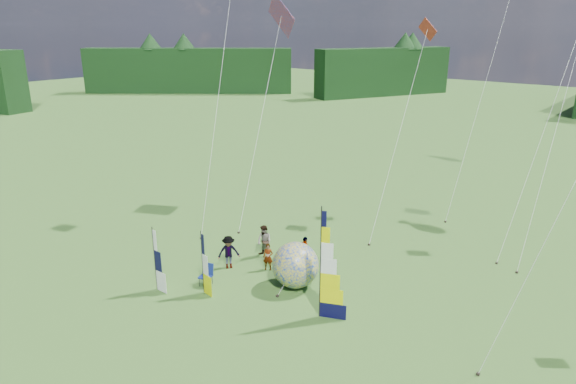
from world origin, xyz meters
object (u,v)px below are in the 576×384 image
Objects in this scene: feather_banner_main at (320,265)px; spectator_b at (264,241)px; side_banner_far at (155,260)px; bol_inflatable at (295,265)px; camp_chair at (206,275)px; side_banner_left at (203,263)px; spectator_d at (305,250)px; spectator_c at (229,252)px; spectator_a at (268,257)px; kite_whale at (563,98)px.

spectator_b is at bearing 128.71° from feather_banner_main.
side_banner_far is 6.97m from bol_inflatable.
bol_inflatable is at bearing 19.60° from camp_chair.
spectator_d is (1.79, 5.87, -0.82)m from side_banner_left.
spectator_c is at bearing 148.47° from feather_banner_main.
bol_inflatable is 4.16m from spectator_c.
spectator_d is at bearing 35.60° from spectator_a.
bol_inflatable is 0.14× the size of kite_whale.
side_banner_left is at bearing -124.07° from spectator_c.
spectator_b is at bearing -112.29° from kite_whale.
spectator_a is at bearing 89.51° from spectator_d.
side_banner_far reaches higher than spectator_b.
feather_banner_main is at bearing -89.58° from kite_whale.
side_banner_left is 4.06m from spectator_a.
side_banner_left is 2.07× the size of spectator_d.
spectator_a is 0.81× the size of spectator_c.
spectator_b is 2.42m from spectator_d.
spectator_a is at bearing 167.77° from bol_inflatable.
side_banner_left reaches higher than spectator_c.
bol_inflatable is at bearing -44.70° from spectator_c.
spectator_c reaches higher than camp_chair.
spectator_c is 2.23m from camp_chair.
bol_inflatable is at bearing 42.20° from side_banner_far.
feather_banner_main reaches higher than side_banner_left.
spectator_c is 1.21× the size of spectator_d.
spectator_d is (0.99, 1.98, 0.02)m from spectator_a.
kite_whale reaches higher than spectator_d.
side_banner_left is 1.69× the size of spectator_b.
spectator_b is 1.01× the size of spectator_c.
side_banner_left reaches higher than spectator_a.
bol_inflatable is at bearing -99.57° from kite_whale.
side_banner_far reaches higher than camp_chair.
bol_inflatable is 1.26× the size of spectator_b.
kite_whale reaches higher than camp_chair.
feather_banner_main is 3.34m from bol_inflatable.
side_banner_far is 5.98m from spectator_a.
bol_inflatable is 1.27× the size of spectator_c.
bol_inflatable reaches higher than spectator_a.
side_banner_left is at bearing -81.80° from spectator_b.
spectator_d is at bearing 24.20° from spectator_b.
spectator_c is (-4.09, -0.70, -0.25)m from bol_inflatable.
spectator_a reaches higher than camp_chair.
bol_inflatable reaches higher than spectator_d.
spectator_b is at bearing 70.96° from camp_chair.
kite_whale is at bearing -1.09° from spectator_c.
side_banner_left reaches higher than spectator_d.
spectator_b is 1.67× the size of camp_chair.
bol_inflatable is (3.10, 3.39, -0.41)m from side_banner_left.
side_banner_left is 0.18× the size of kite_whale.
kite_whale reaches higher than side_banner_left.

